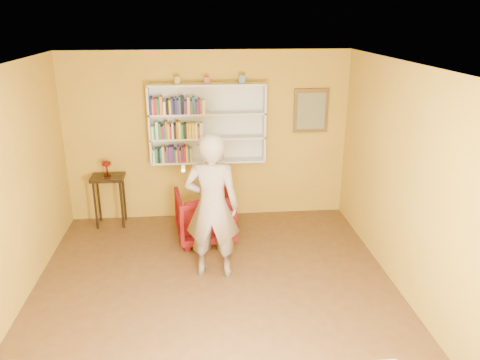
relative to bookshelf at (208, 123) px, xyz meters
name	(u,v)px	position (x,y,z in m)	size (l,w,h in m)	color
room_shell	(214,221)	(0.00, -2.41, -0.58)	(5.30, 5.80, 2.88)	#4A3018
bookshelf	(208,123)	(0.00, 0.00, 0.00)	(1.80, 0.29, 1.23)	silver
books_row_lower	(173,154)	(-0.55, -0.11, -0.46)	(0.60, 0.19, 0.26)	silver
books_row_middle	(177,131)	(-0.48, -0.11, -0.08)	(0.78, 0.19, 0.27)	silver
books_row_upper	(177,106)	(-0.46, -0.11, 0.30)	(0.83, 0.18, 0.27)	navy
ornament_left	(178,80)	(-0.43, -0.06, 0.67)	(0.08, 0.08, 0.11)	#A4872F
ornament_centre	(207,80)	(0.00, -0.06, 0.67)	(0.08, 0.08, 0.10)	#9B3338
ornament_right	(242,79)	(0.53, -0.06, 0.68)	(0.09, 0.09, 0.12)	slate
framed_painting	(311,111)	(1.65, 0.05, 0.16)	(0.55, 0.05, 0.70)	#543B18
console_table	(108,184)	(-1.58, -0.16, -0.91)	(0.50, 0.39, 0.83)	black
ruby_lustre	(106,165)	(-1.58, -0.16, -0.59)	(0.16, 0.16, 0.25)	maroon
armchair	(205,216)	(-0.09, -0.82, -1.21)	(0.81, 0.83, 0.76)	#4F050D
person	(212,207)	(-0.01, -1.83, -0.65)	(0.69, 0.45, 1.89)	#766557
game_remote	(183,168)	(-0.33, -2.15, -0.03)	(0.04, 0.15, 0.04)	white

